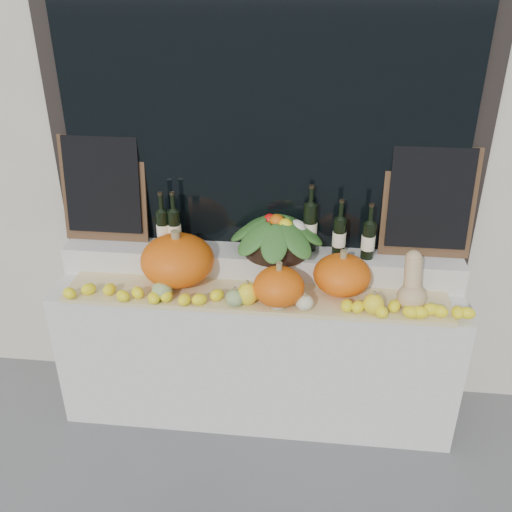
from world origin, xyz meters
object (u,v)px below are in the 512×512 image
pumpkin_right (342,275)px  butternut_squash (412,286)px  pumpkin_left (177,260)px  produce_bowl (277,234)px  wine_bottle_tall (310,227)px

pumpkin_right → butternut_squash: bearing=-15.3°
pumpkin_left → pumpkin_right: (0.91, -0.01, -0.03)m
produce_bowl → wine_bottle_tall: wine_bottle_tall is taller
pumpkin_left → wine_bottle_tall: bearing=17.0°
pumpkin_right → produce_bowl: 0.44m
pumpkin_left → butternut_squash: butternut_squash is taller
butternut_squash → produce_bowl: bearing=159.5°
pumpkin_right → produce_bowl: size_ratio=0.55×
pumpkin_left → pumpkin_right: pumpkin_left is taller
pumpkin_right → wine_bottle_tall: wine_bottle_tall is taller
pumpkin_left → butternut_squash: size_ratio=1.40×
pumpkin_left → butternut_squash: (1.27, -0.11, -0.02)m
butternut_squash → produce_bowl: 0.79m
pumpkin_left → produce_bowl: 0.58m
butternut_squash → pumpkin_right: bearing=164.7°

